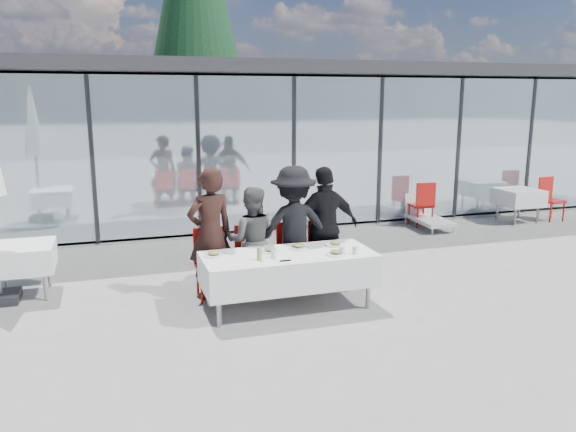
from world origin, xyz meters
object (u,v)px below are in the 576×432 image
Objects in this scene: plate_extra at (336,253)px; lounger at (425,215)px; diner_chair_b at (252,256)px; plate_b at (270,250)px; diner_d at (325,227)px; juice_bottle at (259,254)px; spare_table_right at (518,197)px; diner_c at (294,228)px; spare_chair_b at (423,202)px; spare_chair_a at (549,196)px; diner_a at (210,234)px; spare_table_left at (22,258)px; diner_chair_c at (293,252)px; diner_chair_a at (211,259)px; diner_chair_d at (324,250)px; dining_table at (288,269)px; diner_b at (252,241)px; plate_d at (335,244)px; plate_a at (214,254)px; folded_eyeglasses at (285,261)px; plate_c at (299,246)px.

plate_extra reaches higher than lounger.
diner_chair_b reaches higher than plate_b.
diner_d reaches higher than juice_bottle.
diner_c is at bearing -156.42° from spare_table_right.
lounger is (0.08, 0.00, -0.28)m from spare_chair_b.
spare_chair_a reaches higher than plate_b.
diner_a reaches higher than spare_table_left.
diner_chair_c reaches higher than juice_bottle.
diner_chair_d is at bearing 0.00° from diner_chair_a.
spare_table_left is (-3.41, 1.59, 0.02)m from dining_table.
diner_b is 1.19m from plate_d.
spare_table_left is at bearing 161.64° from diner_chair_a.
spare_chair_a is (8.20, 2.64, 0.00)m from diner_chair_a.
diner_chair_a is 5.88m from spare_chair_b.
diner_chair_a and spare_chair_b have the same top height.
spare_chair_a reaches higher than spare_table_left.
diner_a reaches higher than juice_bottle.
plate_b is at bearing 53.72° from diner_c.
dining_table is 1.10m from diner_chair_d.
plate_a and plate_d have the same top height.
diner_chair_a and diner_chair_b have the same top height.
plate_a reaches higher than dining_table.
diner_chair_d reaches higher than juice_bottle.
spare_chair_b is (3.90, 2.92, -0.36)m from diner_c.
spare_chair_b is (5.11, 2.92, -0.38)m from diner_a.
spare_chair_a is (6.99, 2.66, -0.36)m from diner_c.
folded_eyeglasses is at bearing -30.21° from spare_table_left.
diner_chair_a is 1.26m from plate_c.
diner_c is 1.85× the size of spare_chair_b.
diner_b is at bearing -160.76° from spare_chair_a.
spare_chair_b is at bearing 40.36° from diner_chair_d.
dining_table is 8.05m from spare_chair_a.
diner_chair_c and diner_chair_d have the same top height.
diner_chair_b is 1.16m from diner_d.
juice_bottle reaches higher than plate_b.
diner_a reaches higher than plate_a.
diner_a is at bearing 139.93° from plate_b.
diner_chair_a is at bearing 180.00° from diner_chair_c.
diner_b is at bearing 99.05° from folded_eyeglasses.
folded_eyeglasses reaches higher than dining_table.
lounger is at bearing 38.98° from juice_bottle.
plate_extra is at bearing -133.11° from spare_chair_b.
diner_d is 1.84m from plate_a.
diner_b reaches higher than dining_table.
plate_extra is at bearing 110.38° from diner_c.
folded_eyeglasses is (-0.72, -0.08, -0.02)m from plate_extra.
spare_chair_a is 3.04m from lounger.
spare_chair_a is (7.09, 3.18, -0.24)m from plate_c.
dining_table is 1.22m from diner_a.
diner_b reaches higher than juice_bottle.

